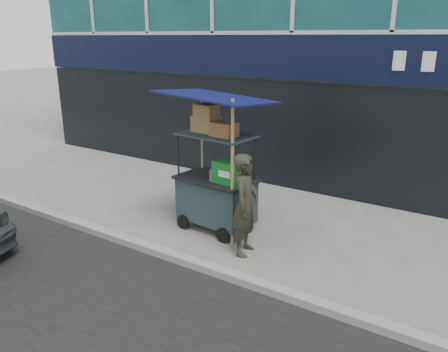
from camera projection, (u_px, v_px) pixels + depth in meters
The scene contains 4 objects.
ground at pixel (180, 254), 6.98m from camera, with size 80.00×80.00×0.00m, color slate.
curb at pixel (172, 256), 6.81m from camera, with size 80.00×0.18×0.12m, color gray.
vendor_cart at pixel (217, 183), 7.67m from camera, with size 1.93×1.44×2.48m.
vendor_man at pixel (246, 205), 6.80m from camera, with size 0.60×0.39×1.64m, color #28291E.
Camera 1 is at (4.01, -4.87, 3.33)m, focal length 35.00 mm.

